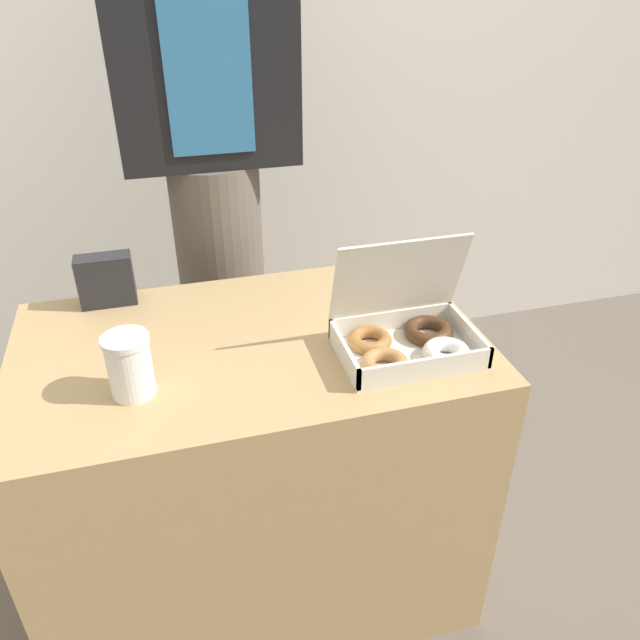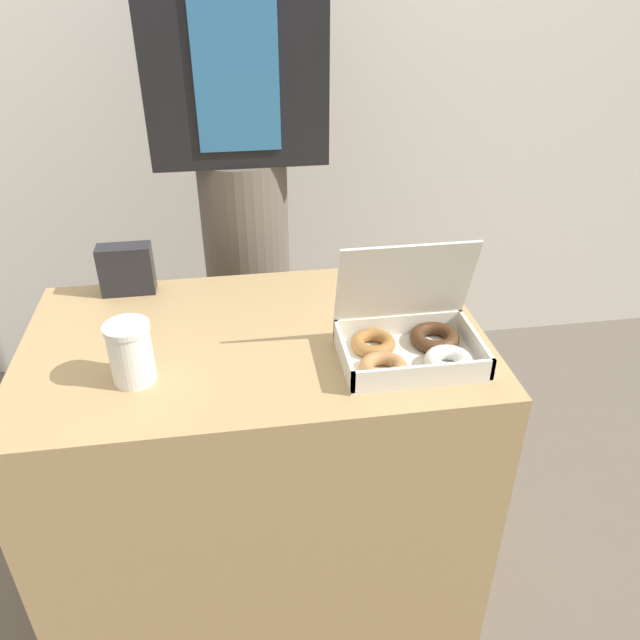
{
  "view_description": "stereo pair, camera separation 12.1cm",
  "coord_description": "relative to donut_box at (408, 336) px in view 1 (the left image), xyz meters",
  "views": [
    {
      "loc": [
        -0.15,
        -1.12,
        1.49
      ],
      "look_at": [
        0.12,
        -0.12,
        0.87
      ],
      "focal_mm": 35.0,
      "sensor_mm": 36.0,
      "label": 1
    },
    {
      "loc": [
        -0.03,
        -1.15,
        1.49
      ],
      "look_at": [
        0.12,
        -0.12,
        0.87
      ],
      "focal_mm": 35.0,
      "sensor_mm": 36.0,
      "label": 2
    }
  ],
  "objects": [
    {
      "name": "ground_plane",
      "position": [
        -0.31,
        0.13,
        -0.8
      ],
      "size": [
        14.0,
        14.0,
        0.0
      ],
      "primitive_type": "plane",
      "color": "#665B51"
    },
    {
      "name": "donut_box",
      "position": [
        0.0,
        0.0,
        0.0
      ],
      "size": [
        0.28,
        0.22,
        0.24
      ],
      "color": "white",
      "rests_on": "table"
    },
    {
      "name": "napkin_holder",
      "position": [
        -0.6,
        0.38,
        0.02
      ],
      "size": [
        0.13,
        0.05,
        0.12
      ],
      "color": "#232328",
      "rests_on": "table"
    },
    {
      "name": "table",
      "position": [
        -0.31,
        0.13,
        -0.42
      ],
      "size": [
        1.0,
        0.6,
        0.76
      ],
      "color": "tan",
      "rests_on": "ground_plane"
    },
    {
      "name": "coffee_cup",
      "position": [
        -0.55,
        0.01,
        0.02
      ],
      "size": [
        0.09,
        0.09,
        0.13
      ],
      "color": "white",
      "rests_on": "table"
    },
    {
      "name": "wall_back",
      "position": [
        -0.31,
        1.25,
        0.5
      ],
      "size": [
        10.0,
        0.05,
        2.6
      ],
      "color": "silver",
      "rests_on": "ground_plane"
    },
    {
      "name": "person_customer",
      "position": [
        -0.3,
        0.69,
        0.16
      ],
      "size": [
        0.46,
        0.25,
        1.82
      ],
      "color": "#665B51",
      "rests_on": "ground_plane"
    }
  ]
}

